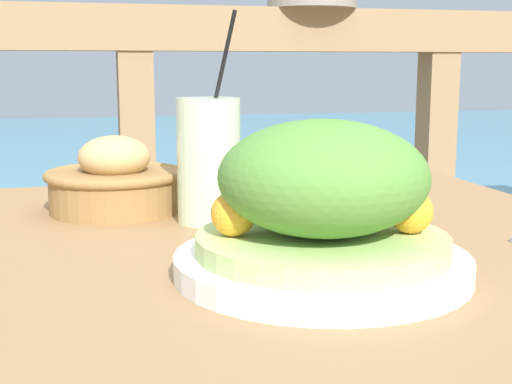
# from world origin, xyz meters

# --- Properties ---
(patio_table) EXTENTS (0.98, 0.80, 0.76)m
(patio_table) POSITION_xyz_m (0.00, 0.00, 0.65)
(patio_table) COLOR #997047
(patio_table) RESTS_ON ground_plane
(railing_fence) EXTENTS (2.80, 0.08, 1.07)m
(railing_fence) POSITION_xyz_m (0.00, 0.75, 0.73)
(railing_fence) COLOR #937551
(railing_fence) RESTS_ON ground_plane
(sea_backdrop) EXTENTS (12.00, 4.00, 0.52)m
(sea_backdrop) POSITION_xyz_m (0.00, 3.25, 0.26)
(sea_backdrop) COLOR #568EA8
(sea_backdrop) RESTS_ON ground_plane
(salad_plate) EXTENTS (0.26, 0.26, 0.14)m
(salad_plate) POSITION_xyz_m (0.09, -0.15, 0.82)
(salad_plate) COLOR white
(salad_plate) RESTS_ON patio_table
(drink_glass) EXTENTS (0.08, 0.08, 0.25)m
(drink_glass) POSITION_xyz_m (0.03, 0.09, 0.84)
(drink_glass) COLOR beige
(drink_glass) RESTS_ON patio_table
(bread_basket) EXTENTS (0.18, 0.18, 0.10)m
(bread_basket) POSITION_xyz_m (-0.07, 0.18, 0.80)
(bread_basket) COLOR olive
(bread_basket) RESTS_ON patio_table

